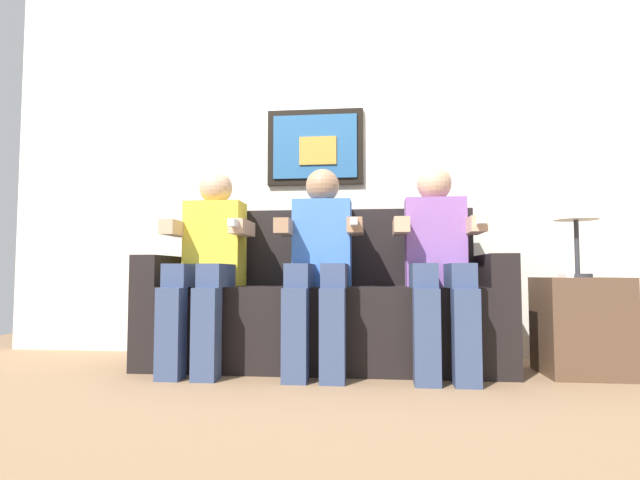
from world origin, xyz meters
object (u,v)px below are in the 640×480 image
Objects in this scene: person_on_left at (208,258)px; table_lamp at (576,209)px; couch at (323,310)px; spare_remote_on_table at (566,276)px; side_table_right at (581,326)px; person_on_right at (438,257)px; person_in_middle at (320,258)px.

person_on_left is 2.41× the size of table_lamp.
spare_remote_on_table is (1.27, -0.13, 0.20)m from couch.
couch is at bearing 174.93° from table_lamp.
couch is 3.99× the size of side_table_right.
spare_remote_on_table is at bearing 3.35° from person_on_right.
person_in_middle is 1.36m from table_lamp.
side_table_right is 3.85× the size of spare_remote_on_table.
person_on_right is (0.62, -0.17, 0.29)m from couch.
couch is 1.80× the size of person_on_right.
person_on_right is 2.41× the size of table_lamp.
side_table_right is 1.09× the size of table_lamp.
person_on_left is 1.00× the size of person_in_middle.
side_table_right is at bearing 1.78° from person_on_left.
person_on_left is 1.00× the size of person_on_right.
side_table_right is at bearing 17.20° from spare_remote_on_table.
person_in_middle is 2.41× the size of table_lamp.
person_on_left is 0.62m from person_in_middle.
person_on_right is at bearing -176.65° from spare_remote_on_table.
person_on_left reaches higher than side_table_right.
person_on_left is 8.54× the size of spare_remote_on_table.
couch reaches higher than spare_remote_on_table.
person_in_middle is 8.54× the size of spare_remote_on_table.
person_on_right is 0.81m from side_table_right.
table_lamp is at bearing -129.77° from side_table_right.
spare_remote_on_table is at bearing 1.15° from person_on_left.
table_lamp is at bearing 3.89° from person_on_right.
person_on_right reaches higher than side_table_right.
person_in_middle is 1.39m from side_table_right.
person_on_left is at bearing 180.00° from person_in_middle.
side_table_right is (1.35, 0.06, -0.36)m from person_in_middle.
person_on_left is at bearing 180.00° from person_on_right.
person_on_left and person_on_right have the same top height.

